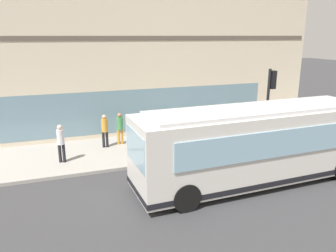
{
  "coord_description": "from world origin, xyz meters",
  "views": [
    {
      "loc": [
        -10.73,
        4.93,
        5.75
      ],
      "look_at": [
        2.49,
        0.2,
        1.87
      ],
      "focal_mm": 35.25,
      "sensor_mm": 36.0,
      "label": 1
    }
  ],
  "objects": [
    {
      "name": "fire_hydrant",
      "position": [
        4.72,
        -2.04,
        0.51
      ],
      "size": [
        0.35,
        0.35,
        0.74
      ],
      "color": "gold",
      "rests_on": "sidewalk_curb"
    },
    {
      "name": "sidewalk_curb",
      "position": [
        4.91,
        0.0,
        0.07
      ],
      "size": [
        4.61,
        40.0,
        0.15
      ],
      "primitive_type": "cube",
      "color": "#9E9991",
      "rests_on": "ground"
    },
    {
      "name": "ground",
      "position": [
        0.0,
        0.0,
        0.0
      ],
      "size": [
        120.0,
        120.0,
        0.0
      ],
      "primitive_type": "plane",
      "color": "#38383A"
    },
    {
      "name": "city_bus_nearside",
      "position": [
        -0.25,
        -2.56,
        1.55
      ],
      "size": [
        2.84,
        10.11,
        3.07
      ],
      "color": "silver",
      "rests_on": "ground"
    },
    {
      "name": "pedestrian_walking_along_curb",
      "position": [
        5.3,
        -7.43,
        1.18
      ],
      "size": [
        0.32,
        0.32,
        1.79
      ],
      "color": "#B23338",
      "rests_on": "sidewalk_curb"
    },
    {
      "name": "newspaper_vending_box",
      "position": [
        6.33,
        -6.55,
        0.6
      ],
      "size": [
        0.44,
        0.42,
        0.9
      ],
      "color": "#BF3F19",
      "rests_on": "sidewalk_curb"
    },
    {
      "name": "traffic_light_near_corner",
      "position": [
        2.96,
        -5.42,
        2.95
      ],
      "size": [
        0.32,
        0.49,
        4.01
      ],
      "color": "black",
      "rests_on": "sidewalk_curb"
    },
    {
      "name": "pedestrian_near_hydrant",
      "position": [
        5.82,
        1.7,
        1.12
      ],
      "size": [
        0.32,
        0.32,
        1.69
      ],
      "color": "gold",
      "rests_on": "sidewalk_curb"
    },
    {
      "name": "pedestrian_by_light_pole",
      "position": [
        5.59,
        2.53,
        1.14
      ],
      "size": [
        0.32,
        0.32,
        1.72
      ],
      "color": "black",
      "rests_on": "sidewalk_curb"
    },
    {
      "name": "pedestrian_near_building_entrance",
      "position": [
        4.15,
        4.73,
        1.17
      ],
      "size": [
        0.32,
        0.32,
        1.77
      ],
      "color": "black",
      "rests_on": "sidewalk_curb"
    },
    {
      "name": "building_corner",
      "position": [
        10.95,
        0.0,
        5.08
      ],
      "size": [
        7.54,
        21.8,
        10.17
      ],
      "color": "beige",
      "rests_on": "ground"
    }
  ]
}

